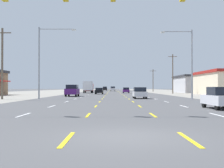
{
  "coord_description": "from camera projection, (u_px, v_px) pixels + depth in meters",
  "views": [
    {
      "loc": [
        -0.46,
        -9.01,
        1.49
      ],
      "look_at": [
        -0.51,
        78.39,
        2.57
      ],
      "focal_mm": 47.49,
      "sensor_mm": 36.0,
      "label": 1
    }
  ],
  "objects": [
    {
      "name": "sedan_inner_left_midfar",
      "position": [
        99.0,
        91.0,
        68.16
      ],
      "size": [
        1.8,
        4.5,
        1.46
      ],
      "color": "black",
      "rests_on": "ground"
    },
    {
      "name": "hatchback_inner_right_near",
      "position": [
        140.0,
        93.0,
        40.31
      ],
      "size": [
        1.72,
        3.9,
        1.54
      ],
      "color": "silver",
      "rests_on": "ground"
    },
    {
      "name": "streetlight_right_row_0",
      "position": [
        189.0,
        58.0,
        39.23
      ],
      "size": [
        4.25,
        0.26,
        9.2
      ],
      "color": "gray",
      "rests_on": "ground"
    },
    {
      "name": "suv_center_turn_farthest",
      "position": [
        113.0,
        89.0,
        124.72
      ],
      "size": [
        1.98,
        4.9,
        1.98
      ],
      "color": "silver",
      "rests_on": "ground"
    },
    {
      "name": "lot_apron_left",
      "position": [
        16.0,
        94.0,
        74.99
      ],
      "size": [
        28.0,
        440.0,
        0.01
      ],
      "primitive_type": "cube",
      "color": "gray",
      "rests_on": "ground"
    },
    {
      "name": "hatchback_inner_right_far",
      "position": [
        126.0,
        90.0,
        80.96
      ],
      "size": [
        1.72,
        3.9,
        1.54
      ],
      "color": "#4C196B",
      "rests_on": "ground"
    },
    {
      "name": "hatchback_far_right_nearest",
      "position": [
        221.0,
        98.0,
        20.67
      ],
      "size": [
        1.72,
        3.9,
        1.54
      ],
      "color": "silver",
      "rests_on": "ground"
    },
    {
      "name": "suv_far_left_mid",
      "position": [
        72.0,
        90.0,
        50.24
      ],
      "size": [
        1.98,
        4.9,
        1.98
      ],
      "color": "#4C196B",
      "rests_on": "ground"
    },
    {
      "name": "streetlight_left_row_0",
      "position": [
        43.0,
        56.0,
        39.24
      ],
      "size": [
        4.99,
        0.26,
        9.53
      ],
      "color": "gray",
      "rests_on": "ground"
    },
    {
      "name": "lot_apron_right",
      "position": [
        212.0,
        94.0,
        74.97
      ],
      "size": [
        28.0,
        440.0,
        0.01
      ],
      "primitive_type": "cube",
      "color": "gray",
      "rests_on": "ground"
    },
    {
      "name": "storefront_right_row_2",
      "position": [
        199.0,
        84.0,
        89.01
      ],
      "size": [
        12.88,
        17.38,
        5.15
      ],
      "color": "#B2B2B7",
      "rests_on": "ground"
    },
    {
      "name": "utility_pole_right_row_2",
      "position": [
        153.0,
        80.0,
        106.11
      ],
      "size": [
        2.2,
        0.26,
        8.09
      ],
      "color": "brown",
      "rests_on": "ground"
    },
    {
      "name": "lane_markings",
      "position": [
        113.0,
        92.0,
        113.48
      ],
      "size": [
        10.64,
        227.6,
        0.01
      ],
      "color": "white",
      "rests_on": "ground"
    },
    {
      "name": "box_truck_far_left_farther",
      "position": [
        88.0,
        86.0,
        82.62
      ],
      "size": [
        2.4,
        7.2,
        3.23
      ],
      "color": "red",
      "rests_on": "ground"
    },
    {
      "name": "utility_pole_right_row_1",
      "position": [
        173.0,
        73.0,
        73.88
      ],
      "size": [
        2.2,
        0.26,
        9.86
      ],
      "color": "brown",
      "rests_on": "ground"
    },
    {
      "name": "utility_pole_left_row_0",
      "position": [
        2.0,
        62.0,
        37.72
      ],
      "size": [
        2.2,
        0.26,
        9.1
      ],
      "color": "brown",
      "rests_on": "ground"
    },
    {
      "name": "signal_span_wire",
      "position": [
        120.0,
        23.0,
        17.58
      ],
      "size": [
        24.91,
        0.53,
        8.94
      ],
      "color": "brown",
      "rests_on": "ground"
    },
    {
      "name": "ground_plane",
      "position": [
        114.0,
        94.0,
        74.98
      ],
      "size": [
        572.0,
        572.0,
        0.0
      ],
      "primitive_type": "plane",
      "color": "#4C4C4F"
    },
    {
      "name": "suv_inner_left_distant_a",
      "position": [
        105.0,
        89.0,
        135.76
      ],
      "size": [
        1.98,
        4.9,
        1.98
      ],
      "color": "black",
      "rests_on": "ground"
    }
  ]
}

